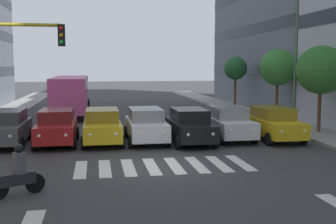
% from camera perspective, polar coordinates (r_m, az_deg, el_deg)
% --- Properties ---
extents(ground_plane, '(180.00, 180.00, 0.00)m').
position_cam_1_polar(ground_plane, '(16.47, -0.66, -7.34)').
color(ground_plane, '#38383A').
extents(crosswalk_markings, '(6.75, 2.80, 0.01)m').
position_cam_1_polar(crosswalk_markings, '(16.47, -0.66, -7.32)').
color(crosswalk_markings, silver).
rests_on(crosswalk_markings, ground_plane).
extents(car_0, '(2.02, 4.44, 1.72)m').
position_cam_1_polar(car_0, '(22.70, 14.15, -1.48)').
color(car_0, gold).
rests_on(car_0, ground_plane).
extents(car_1, '(2.02, 4.44, 1.72)m').
position_cam_1_polar(car_1, '(22.42, 8.15, -1.44)').
color(car_1, silver).
rests_on(car_1, ground_plane).
extents(car_2, '(2.02, 4.44, 1.72)m').
position_cam_1_polar(car_2, '(21.14, 2.98, -1.86)').
color(car_2, black).
rests_on(car_2, ground_plane).
extents(car_3, '(2.02, 4.44, 1.72)m').
position_cam_1_polar(car_3, '(21.40, -3.00, -1.76)').
color(car_3, silver).
rests_on(car_3, ground_plane).
extents(car_4, '(2.02, 4.44, 1.72)m').
position_cam_1_polar(car_4, '(21.31, -8.92, -1.86)').
color(car_4, gold).
rests_on(car_4, ground_plane).
extents(car_5, '(2.02, 4.44, 1.72)m').
position_cam_1_polar(car_5, '(21.50, -14.86, -1.92)').
color(car_5, maroon).
rests_on(car_5, ground_plane).
extents(car_6, '(2.02, 4.44, 1.72)m').
position_cam_1_polar(car_6, '(21.97, -21.07, -1.96)').
color(car_6, '#474C51').
rests_on(car_6, ground_plane).
extents(bus_behind_traffic, '(2.78, 10.50, 3.00)m').
position_cam_1_polar(bus_behind_traffic, '(34.07, -13.05, 2.74)').
color(bus_behind_traffic, '#DB5193').
rests_on(bus_behind_traffic, ground_plane).
extents(motorcycle_with_rider, '(1.54, 0.89, 1.57)m').
position_cam_1_polar(motorcycle_with_rider, '(13.41, -19.73, -8.04)').
color(motorcycle_with_rider, black).
rests_on(motorcycle_with_rider, ground_plane).
extents(street_lamp_left, '(3.21, 0.28, 7.95)m').
position_cam_1_polar(street_lamp_left, '(25.43, 15.97, 8.55)').
color(street_lamp_left, '#4C6B56').
rests_on(street_lamp_left, sidewalk_left).
extents(street_tree_1, '(2.75, 2.75, 4.87)m').
position_cam_1_polar(street_tree_1, '(25.22, 20.04, 5.37)').
color(street_tree_1, '#513823').
rests_on(street_tree_1, sidewalk_left).
extents(street_tree_2, '(2.51, 2.51, 4.87)m').
position_cam_1_polar(street_tree_2, '(30.26, 14.67, 5.85)').
color(street_tree_2, '#513823').
rests_on(street_tree_2, sidewalk_left).
extents(street_tree_3, '(2.00, 2.00, 4.51)m').
position_cam_1_polar(street_tree_3, '(37.12, 9.16, 5.83)').
color(street_tree_3, '#513823').
rests_on(street_tree_3, sidewalk_left).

